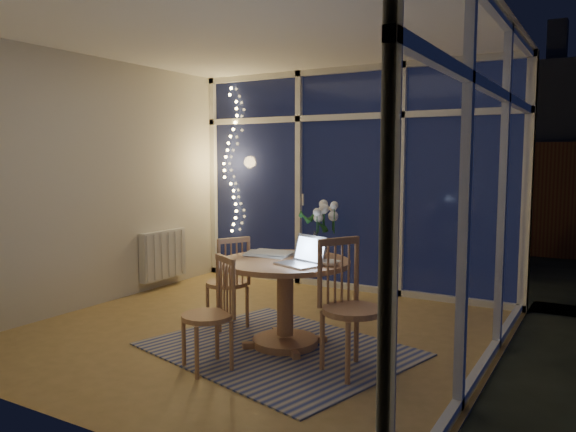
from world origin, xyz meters
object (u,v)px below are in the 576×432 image
at_px(chair_front, 207,313).
at_px(laptop, 298,250).
at_px(dining_table, 285,303).
at_px(chair_right, 353,307).
at_px(flower_vase, 316,244).
at_px(chair_left, 227,281).

bearing_deg(chair_front, laptop, 82.19).
xyz_separation_m(dining_table, laptop, (0.20, -0.15, 0.49)).
height_order(chair_right, laptop, chair_right).
height_order(chair_right, flower_vase, chair_right).
distance_m(chair_left, laptop, 1.09).
xyz_separation_m(chair_left, laptop, (0.94, -0.34, 0.42)).
xyz_separation_m(dining_table, chair_right, (0.72, -0.27, 0.13)).
bearing_deg(laptop, chair_left, -179.33).
xyz_separation_m(chair_left, chair_right, (1.46, -0.46, 0.06)).
xyz_separation_m(chair_left, chair_front, (0.50, -0.92, -0.01)).
relative_size(dining_table, flower_vase, 5.07).
height_order(dining_table, laptop, laptop).
bearing_deg(flower_vase, chair_right, -42.64).
xyz_separation_m(chair_left, flower_vase, (0.88, 0.07, 0.40)).
height_order(chair_front, laptop, laptop).
relative_size(chair_left, laptop, 2.57).
bearing_deg(chair_right, dining_table, 98.82).
xyz_separation_m(dining_table, chair_left, (-0.74, 0.20, 0.07)).
bearing_deg(flower_vase, chair_left, -175.69).
height_order(dining_table, chair_left, chair_left).
xyz_separation_m(chair_right, chair_front, (-0.96, -0.46, -0.07)).
bearing_deg(chair_front, chair_right, 55.21).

